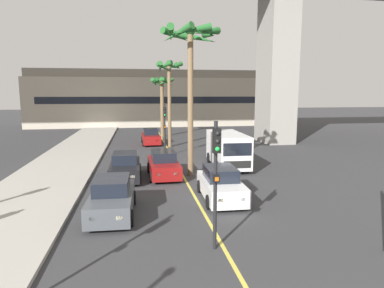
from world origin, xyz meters
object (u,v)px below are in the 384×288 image
Objects in this scene: car_queue_fifth at (112,198)px; palm_tree_far_median at (190,50)px; car_queue_third at (164,165)px; car_queue_fourth at (125,167)px; car_queue_second at (151,137)px; traffic_light_median_near at (216,168)px; car_queue_front at (221,185)px; palm_tree_near_median at (162,89)px; delivery_van at (227,149)px; palm_tree_mid_median at (169,78)px; traffic_light_median_far at (165,123)px.

palm_tree_far_median is at bearing 55.79° from car_queue_fifth.
car_queue_fourth is at bearing -173.17° from car_queue_third.
car_queue_second is 0.99× the size of traffic_light_median_near.
car_queue_front is 0.46× the size of palm_tree_far_median.
car_queue_second is at bearing -105.76° from palm_tree_near_median.
delivery_van reaches higher than car_queue_front.
car_queue_third is 0.51× the size of palm_tree_mid_median.
car_queue_front is 18.51m from car_queue_second.
traffic_light_median_near is (1.09, -23.43, 1.99)m from car_queue_second.
palm_tree_far_median is (3.97, 0.37, 6.88)m from car_queue_fourth.
palm_tree_near_median reaches higher than traffic_light_median_near.
car_queue_fifth is (-2.64, -6.25, 0.00)m from car_queue_third.
palm_tree_mid_median is (-0.86, 16.29, 5.73)m from car_queue_front.
palm_tree_mid_median is (0.62, 21.39, 3.74)m from traffic_light_median_near.
palm_tree_near_median is at bearing 92.34° from car_queue_front.
palm_tree_near_median reaches higher than car_queue_fourth.
car_queue_fifth is (-0.34, -5.97, 0.00)m from car_queue_fourth.
traffic_light_median_near is at bearing -94.45° from palm_tree_far_median.
traffic_light_median_far is (0.64, 6.47, 1.99)m from car_queue_third.
palm_tree_mid_median reaches higher than car_queue_fourth.
delivery_van is at bearing -67.59° from car_queue_second.
car_queue_third is 0.78× the size of delivery_van.
car_queue_front is 1.01× the size of car_queue_fourth.
car_queue_second is 6.32m from palm_tree_mid_median.
car_queue_fourth is 20.21m from palm_tree_near_median.
palm_tree_far_median reaches higher than palm_tree_near_median.
traffic_light_median_far is 0.47× the size of palm_tree_far_median.
car_queue_front is at bearing -45.04° from car_queue_fourth.
traffic_light_median_near reaches higher than car_queue_front.
delivery_van is (6.85, 2.14, 0.57)m from car_queue_fourth.
palm_tree_mid_median reaches higher than car_queue_front.
car_queue_fifth is at bearing -124.21° from palm_tree_far_median.
car_queue_second is 13.39m from car_queue_third.
traffic_light_median_near is at bearing -91.65° from palm_tree_mid_median.
car_queue_third is 10.27m from traffic_light_median_near.
car_queue_second is at bearing 97.97° from car_queue_front.
palm_tree_mid_median is (1.50, 11.36, 5.73)m from car_queue_third.
traffic_light_median_far is (-1.72, 11.40, 1.99)m from car_queue_front.
car_queue_fourth is (-2.30, -0.28, 0.00)m from car_queue_third.
car_queue_front is at bearing -107.84° from delivery_van.
car_queue_fourth is at bearing -162.64° from delivery_van.
palm_tree_near_median is 7.71m from palm_tree_mid_median.
car_queue_second is at bearing 98.05° from palm_tree_far_median.
car_queue_fifth is 0.46× the size of palm_tree_far_median.
car_queue_fourth is at bearing 86.74° from car_queue_fifth.
car_queue_fifth is at bearing -103.23° from palm_tree_mid_median.
car_queue_second is 12.48m from delivery_van.
car_queue_fifth is (-2.43, -19.64, 0.00)m from car_queue_second.
traffic_light_median_near is at bearing -87.33° from car_queue_second.
delivery_van reaches higher than car_queue_second.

